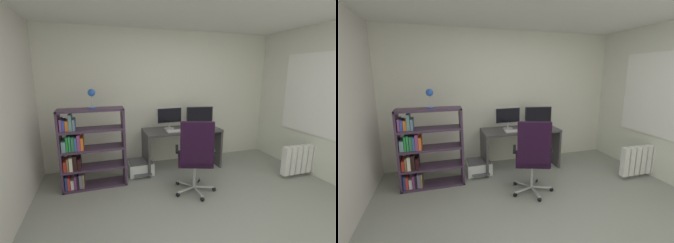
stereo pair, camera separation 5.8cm
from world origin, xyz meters
TOP-DOWN VIEW (x-y plane):
  - ground_plane at (0.00, 0.00)m, footprint 4.42×4.41m
  - wall_back at (0.00, 2.25)m, footprint 4.42×0.10m
  - window_pane at (2.20, 0.81)m, footprint 0.01×1.34m
  - window_frame at (2.20, 0.81)m, footprint 0.02×1.42m
  - desk at (0.18, 1.79)m, footprint 1.38×0.59m
  - monitor_main at (-0.04, 1.87)m, footprint 0.48×0.18m
  - monitor_secondary at (0.57, 1.87)m, footprint 0.49×0.18m
  - keyboard at (0.02, 1.66)m, footprint 0.34×0.14m
  - computer_mouse at (0.26, 1.68)m, footprint 0.07×0.11m
  - office_chair at (0.00, 0.80)m, footprint 0.63×0.64m
  - bookshelf at (-1.47, 1.52)m, footprint 0.94×0.32m
  - desk_lamp at (-1.34, 1.52)m, footprint 0.11×0.11m
  - printer at (-0.61, 1.75)m, footprint 0.42×0.47m
  - radiator at (2.11, 0.81)m, footprint 1.02×0.10m

SIDE VIEW (x-z plane):
  - ground_plane at x=0.00m, z-range -0.02..0.00m
  - printer at x=-0.61m, z-range 0.00..0.23m
  - radiator at x=2.11m, z-range 0.06..0.55m
  - desk at x=0.18m, z-range 0.17..0.90m
  - bookshelf at x=-1.47m, z-range -0.03..1.19m
  - office_chair at x=0.00m, z-range 0.06..1.17m
  - keyboard at x=0.02m, z-range 0.73..0.75m
  - computer_mouse at x=0.26m, z-range 0.73..0.77m
  - monitor_secondary at x=0.57m, z-range 0.76..1.14m
  - monitor_main at x=-0.04m, z-range 0.77..1.16m
  - wall_back at x=0.00m, z-range 0.00..2.51m
  - window_pane at x=2.20m, z-range 0.74..2.02m
  - window_frame at x=2.20m, z-range 0.70..2.06m
  - desk_lamp at x=-1.34m, z-range 1.28..1.56m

